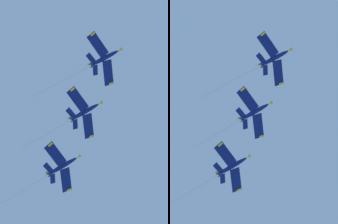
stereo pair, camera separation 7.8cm
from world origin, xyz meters
The scene contains 3 objects.
jet_lead centered at (24.87, -9.55, 147.53)m, with size 28.32×22.58×19.35m.
jet_second centered at (43.44, -14.55, 141.28)m, with size 25.11×20.79×17.07m.
jet_third centered at (61.90, -18.77, 133.58)m, with size 26.67×22.26×18.72m.
Camera 2 is at (-5.41, 17.85, 1.60)m, focal length 70.60 mm.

